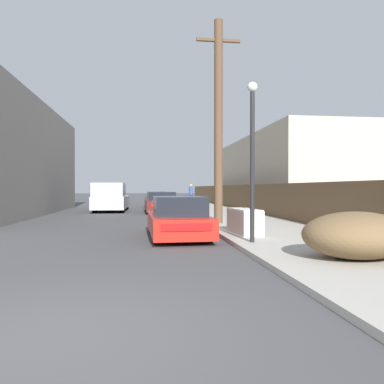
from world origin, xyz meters
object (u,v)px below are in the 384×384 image
pickup_truck (111,197)px  pedestrian (191,194)px  car_parked_mid (161,203)px  discarded_fridge (244,221)px  car_parked_far (157,200)px  parked_sports_car_red (178,219)px  brush_pile (357,235)px  street_lamp (252,148)px  utility_pole (218,120)px

pickup_truck → pedestrian: size_ratio=3.19×
car_parked_mid → pedestrian: size_ratio=2.59×
discarded_fridge → car_parked_far: car_parked_far is taller
parked_sports_car_red → car_parked_mid: 12.08m
car_parked_far → pedestrian: pedestrian is taller
car_parked_mid → pickup_truck: (-3.22, 1.36, 0.32)m
parked_sports_car_red → brush_pile: bearing=-56.2°
pickup_truck → street_lamp: bearing=109.1°
utility_pole → street_lamp: utility_pole is taller
parked_sports_car_red → car_parked_far: parked_sports_car_red is taller
parked_sports_car_red → utility_pole: (1.96, 3.46, 3.75)m
parked_sports_car_red → car_parked_mid: car_parked_mid is taller
car_parked_mid → street_lamp: bearing=-84.2°
utility_pole → pedestrian: (0.96, 16.80, -3.29)m
discarded_fridge → car_parked_far: size_ratio=0.44×
pickup_truck → brush_pile: (6.42, -17.93, -0.34)m
discarded_fridge → utility_pole: utility_pole is taller
utility_pole → pedestrian: utility_pole is taller
discarded_fridge → pickup_truck: bearing=107.7°
utility_pole → brush_pile: utility_pole is taller
pedestrian → pickup_truck: bearing=-132.0°
street_lamp → brush_pile: size_ratio=1.89×
parked_sports_car_red → street_lamp: 3.34m
pedestrian → utility_pole: bearing=-93.3°
parked_sports_car_red → car_parked_mid: size_ratio=0.91×
pickup_truck → pedestrian: pedestrian is taller
discarded_fridge → utility_pole: 5.25m
discarded_fridge → pickup_truck: (-5.29, 13.58, 0.43)m
brush_pile → pedestrian: bearing=90.6°
car_parked_mid → street_lamp: 14.33m
discarded_fridge → street_lamp: size_ratio=0.43×
discarded_fridge → utility_pole: (-0.11, 3.60, 3.82)m
car_parked_mid → pedestrian: (2.92, 8.18, 0.42)m
parked_sports_car_red → street_lamp: street_lamp is taller
car_parked_mid → car_parked_far: (-0.07, 6.15, -0.01)m
utility_pole → brush_pile: (1.24, -7.95, -3.73)m
street_lamp → brush_pile: (1.42, -2.49, -1.98)m
car_parked_far → brush_pile: size_ratio=1.88×
brush_pile → discarded_fridge: bearing=104.6°
car_parked_far → brush_pile: 22.96m
parked_sports_car_red → brush_pile: parked_sports_car_red is taller
discarded_fridge → pickup_truck: 14.58m
parked_sports_car_red → utility_pole: 5.46m
brush_pile → pedestrian: 24.76m
street_lamp → pedestrian: street_lamp is taller
utility_pole → street_lamp: bearing=-92.0°
car_parked_far → pickup_truck: (-3.15, -4.80, 0.33)m
pickup_truck → utility_pole: 11.74m
parked_sports_car_red → utility_pole: bearing=58.9°
car_parked_far → street_lamp: bearing=-86.2°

